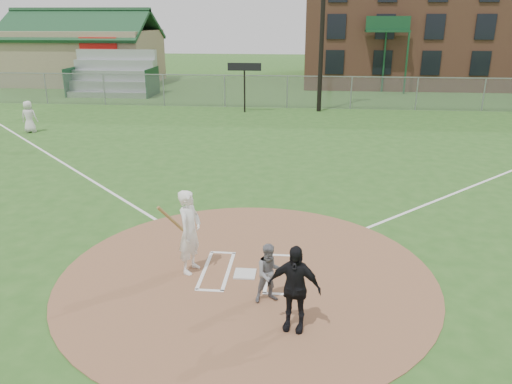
# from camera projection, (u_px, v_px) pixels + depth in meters

# --- Properties ---
(ground) EXTENTS (140.00, 140.00, 0.00)m
(ground) POSITION_uv_depth(u_px,v_px,m) (247.00, 276.00, 11.22)
(ground) COLOR #2B581E
(ground) RESTS_ON ground
(dirt_circle) EXTENTS (8.40, 8.40, 0.02)m
(dirt_circle) POSITION_uv_depth(u_px,v_px,m) (247.00, 275.00, 11.22)
(dirt_circle) COLOR #906244
(dirt_circle) RESTS_ON ground
(home_plate) EXTENTS (0.48, 0.48, 0.03)m
(home_plate) POSITION_uv_depth(u_px,v_px,m) (245.00, 274.00, 11.23)
(home_plate) COLOR silver
(home_plate) RESTS_ON dirt_circle
(foul_line_first) EXTENTS (17.04, 17.04, 0.01)m
(foul_line_first) POSITION_uv_depth(u_px,v_px,m) (511.00, 171.00, 18.83)
(foul_line_first) COLOR white
(foul_line_first) RESTS_ON ground
(foul_line_third) EXTENTS (17.04, 17.04, 0.01)m
(foul_line_third) POSITION_uv_depth(u_px,v_px,m) (55.00, 158.00, 20.50)
(foul_line_third) COLOR white
(foul_line_third) RESTS_ON ground
(catcher) EXTENTS (0.74, 0.66, 1.25)m
(catcher) POSITION_uv_depth(u_px,v_px,m) (270.00, 273.00, 10.00)
(catcher) COLOR slate
(catcher) RESTS_ON dirt_circle
(umpire) EXTENTS (1.04, 0.59, 1.68)m
(umpire) POSITION_uv_depth(u_px,v_px,m) (294.00, 288.00, 9.04)
(umpire) COLOR black
(umpire) RESTS_ON dirt_circle
(ondeck_player) EXTENTS (0.80, 0.54, 1.58)m
(ondeck_player) POSITION_uv_depth(u_px,v_px,m) (29.00, 117.00, 24.87)
(ondeck_player) COLOR silver
(ondeck_player) RESTS_ON ground
(batters_boxes) EXTENTS (2.08, 1.88, 0.01)m
(batters_boxes) POSITION_uv_depth(u_px,v_px,m) (248.00, 272.00, 11.35)
(batters_boxes) COLOR white
(batters_boxes) RESTS_ON dirt_circle
(batter_at_plate) EXTENTS (0.87, 1.03, 1.94)m
(batter_at_plate) POSITION_uv_depth(u_px,v_px,m) (190.00, 232.00, 11.09)
(batter_at_plate) COLOR white
(batter_at_plate) RESTS_ON dirt_circle
(outfield_fence) EXTENTS (56.08, 0.08, 2.03)m
(outfield_fence) POSITION_uv_depth(u_px,v_px,m) (287.00, 92.00, 31.53)
(outfield_fence) COLOR slate
(outfield_fence) RESTS_ON ground
(bleachers) EXTENTS (6.08, 3.20, 3.20)m
(bleachers) POSITION_uv_depth(u_px,v_px,m) (112.00, 73.00, 36.49)
(bleachers) COLOR #B7BABF
(bleachers) RESTS_ON ground
(clubhouse) EXTENTS (12.20, 8.71, 6.23)m
(clubhouse) POSITION_uv_depth(u_px,v_px,m) (84.00, 55.00, 43.07)
(clubhouse) COLOR gray
(clubhouse) RESTS_ON ground
(scoreboard_sign) EXTENTS (2.00, 0.10, 2.93)m
(scoreboard_sign) POSITION_uv_depth(u_px,v_px,m) (244.00, 72.00, 29.62)
(scoreboard_sign) COLOR black
(scoreboard_sign) RESTS_ON ground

